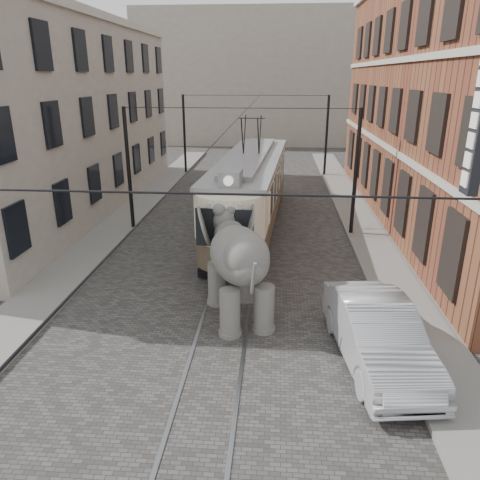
{
  "coord_description": "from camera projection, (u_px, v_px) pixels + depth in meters",
  "views": [
    {
      "loc": [
        1.51,
        -15.59,
        7.35
      ],
      "look_at": [
        0.35,
        -0.97,
        2.1
      ],
      "focal_mm": 34.53,
      "sensor_mm": 36.0,
      "label": 1
    }
  ],
  "objects": [
    {
      "name": "brick_building",
      "position": [
        470.0,
        104.0,
        22.83
      ],
      "size": [
        8.0,
        26.0,
        12.0
      ],
      "primitive_type": "cube",
      "color": "brown",
      "rests_on": "ground"
    },
    {
      "name": "sidewalk_right",
      "position": [
        397.0,
        288.0,
        16.75
      ],
      "size": [
        2.0,
        60.0,
        0.15
      ],
      "primitive_type": "cube",
      "color": "slate",
      "rests_on": "ground"
    },
    {
      "name": "stucco_building",
      "position": [
        53.0,
        120.0,
        25.75
      ],
      "size": [
        7.0,
        24.0,
        10.0
      ],
      "primitive_type": "cube",
      "color": "gray",
      "rests_on": "ground"
    },
    {
      "name": "sidewalk_left",
      "position": [
        64.0,
        276.0,
        17.69
      ],
      "size": [
        2.0,
        60.0,
        0.15
      ],
      "primitive_type": "cube",
      "color": "slate",
      "rests_on": "ground"
    },
    {
      "name": "parked_car",
      "position": [
        377.0,
        334.0,
        12.26
      ],
      "size": [
        2.51,
        5.43,
        1.72
      ],
      "primitive_type": "imported",
      "rotation": [
        0.0,
        0.0,
        0.13
      ],
      "color": "#9F9FA4",
      "rests_on": "ground"
    },
    {
      "name": "elephant",
      "position": [
        239.0,
        269.0,
        14.39
      ],
      "size": [
        4.46,
        6.01,
        3.28
      ],
      "primitive_type": null,
      "rotation": [
        0.0,
        0.0,
        0.31
      ],
      "color": "#63605B",
      "rests_on": "ground"
    },
    {
      "name": "tram_rails",
      "position": [
        233.0,
        284.0,
        17.22
      ],
      "size": [
        1.54,
        80.0,
        0.02
      ],
      "primitive_type": null,
      "color": "slate",
      "rests_on": "ground"
    },
    {
      "name": "distant_block",
      "position": [
        265.0,
        78.0,
        52.41
      ],
      "size": [
        28.0,
        10.0,
        14.0
      ],
      "primitive_type": "cube",
      "color": "gray",
      "rests_on": "ground"
    },
    {
      "name": "ground",
      "position": [
        233.0,
        284.0,
        17.23
      ],
      "size": [
        120.0,
        120.0,
        0.0
      ],
      "primitive_type": "plane",
      "color": "#494643"
    },
    {
      "name": "tram",
      "position": [
        251.0,
        174.0,
        22.88
      ],
      "size": [
        3.73,
        13.94,
        5.47
      ],
      "primitive_type": null,
      "rotation": [
        0.0,
        0.0,
        -0.06
      ],
      "color": "beige",
      "rests_on": "ground"
    },
    {
      "name": "catenary",
      "position": [
        238.0,
        177.0,
        20.92
      ],
      "size": [
        11.0,
        30.2,
        6.0
      ],
      "primitive_type": null,
      "color": "black",
      "rests_on": "ground"
    }
  ]
}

